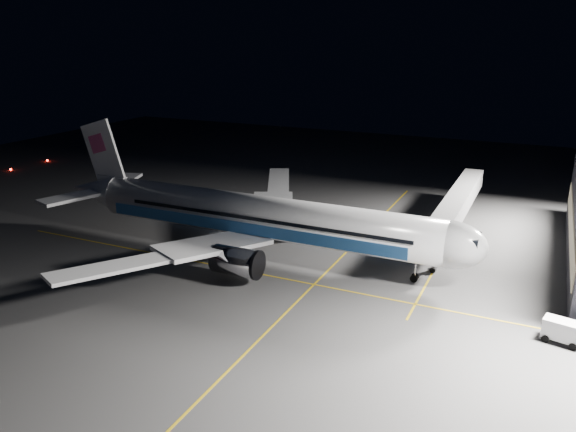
% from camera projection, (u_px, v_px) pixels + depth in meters
% --- Properties ---
extents(ground, '(200.00, 200.00, 0.00)m').
position_uv_depth(ground, '(262.00, 254.00, 75.41)').
color(ground, '#4C4C4F').
rests_on(ground, ground).
extents(guide_line_main, '(0.25, 80.00, 0.01)m').
position_uv_depth(guide_line_main, '(332.00, 266.00, 71.38)').
color(guide_line_main, gold).
rests_on(guide_line_main, ground).
extents(guide_line_cross, '(70.00, 0.25, 0.01)m').
position_uv_depth(guide_line_cross, '(240.00, 270.00, 70.24)').
color(guide_line_cross, gold).
rests_on(guide_line_cross, ground).
extents(guide_line_side, '(0.25, 40.00, 0.01)m').
position_uv_depth(guide_line_side, '(442.00, 255.00, 75.16)').
color(guide_line_side, gold).
rests_on(guide_line_side, ground).
extents(airliner, '(61.48, 54.22, 16.64)m').
position_uv_depth(airliner, '(255.00, 216.00, 74.25)').
color(airliner, silver).
rests_on(airliner, ground).
extents(jet_bridge, '(3.60, 34.40, 6.30)m').
position_uv_depth(jet_bridge, '(456.00, 206.00, 80.69)').
color(jet_bridge, '#B2B2B7').
rests_on(jet_bridge, ground).
extents(service_truck, '(4.72, 2.69, 2.28)m').
position_uv_depth(service_truck, '(567.00, 332.00, 53.22)').
color(service_truck, silver).
rests_on(service_truck, ground).
extents(baggage_tug, '(2.79, 2.25, 2.00)m').
position_uv_depth(baggage_tug, '(245.00, 217.00, 87.61)').
color(baggage_tug, black).
rests_on(baggage_tug, ground).
extents(safety_cone_a, '(0.38, 0.38, 0.57)m').
position_uv_depth(safety_cone_a, '(272.00, 225.00, 85.89)').
color(safety_cone_a, '#DE5C09').
rests_on(safety_cone_a, ground).
extents(safety_cone_b, '(0.37, 0.37, 0.55)m').
position_uv_depth(safety_cone_b, '(288.00, 220.00, 88.15)').
color(safety_cone_b, '#DE5C09').
rests_on(safety_cone_b, ground).
extents(safety_cone_c, '(0.39, 0.39, 0.58)m').
position_uv_depth(safety_cone_c, '(310.00, 226.00, 85.74)').
color(safety_cone_c, '#DE5C09').
rests_on(safety_cone_c, ground).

